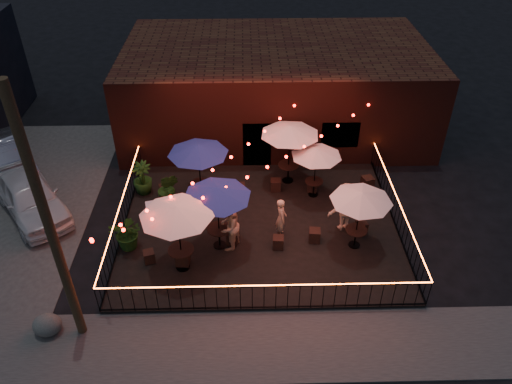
# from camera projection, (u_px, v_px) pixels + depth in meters

# --- Properties ---
(ground) EXTENTS (110.00, 110.00, 0.00)m
(ground) POSITION_uv_depth(u_px,v_px,m) (262.00, 266.00, 16.99)
(ground) COLOR black
(ground) RESTS_ON ground
(patio) EXTENTS (10.00, 8.00, 0.15)m
(patio) POSITION_uv_depth(u_px,v_px,m) (260.00, 226.00, 18.55)
(patio) COLOR black
(patio) RESTS_ON ground
(sidewalk) EXTENTS (18.00, 2.50, 0.05)m
(sidewalk) POSITION_uv_depth(u_px,v_px,m) (265.00, 345.00, 14.36)
(sidewalk) COLOR #3B3836
(sidewalk) RESTS_ON ground
(brick_building) EXTENTS (14.00, 8.00, 4.00)m
(brick_building) POSITION_uv_depth(u_px,v_px,m) (276.00, 87.00, 23.85)
(brick_building) COLOR #36150E
(brick_building) RESTS_ON ground
(utility_pole) EXTENTS (0.26, 0.26, 8.00)m
(utility_pole) POSITION_uv_depth(u_px,v_px,m) (50.00, 229.00, 12.42)
(utility_pole) COLOR #322614
(utility_pole) RESTS_ON ground
(fence_front) EXTENTS (10.00, 0.04, 1.04)m
(fence_front) POSITION_uv_depth(u_px,v_px,m) (264.00, 297.00, 14.99)
(fence_front) COLOR black
(fence_front) RESTS_ON patio
(fence_left) EXTENTS (0.04, 8.00, 1.04)m
(fence_left) POSITION_uv_depth(u_px,v_px,m) (123.00, 216.00, 18.10)
(fence_left) COLOR black
(fence_left) RESTS_ON patio
(fence_right) EXTENTS (0.04, 8.00, 1.04)m
(fence_right) POSITION_uv_depth(u_px,v_px,m) (396.00, 212.00, 18.30)
(fence_right) COLOR black
(fence_right) RESTS_ON patio
(festoon_lights) EXTENTS (10.02, 8.72, 1.32)m
(festoon_lights) POSITION_uv_depth(u_px,v_px,m) (231.00, 177.00, 16.84)
(festoon_lights) COLOR red
(festoon_lights) RESTS_ON ground
(cafe_table_0) EXTENTS (2.49, 2.49, 2.61)m
(cafe_table_0) POSITION_uv_depth(u_px,v_px,m) (176.00, 212.00, 15.31)
(cafe_table_0) COLOR black
(cafe_table_0) RESTS_ON patio
(cafe_table_1) EXTENTS (2.67, 2.67, 2.52)m
(cafe_table_1) POSITION_uv_depth(u_px,v_px,m) (198.00, 150.00, 18.36)
(cafe_table_1) COLOR black
(cafe_table_1) RESTS_ON patio
(cafe_table_2) EXTENTS (2.78, 2.78, 2.53)m
(cafe_table_2) POSITION_uv_depth(u_px,v_px,m) (217.00, 193.00, 16.22)
(cafe_table_2) COLOR black
(cafe_table_2) RESTS_ON patio
(cafe_table_3) EXTENTS (2.90, 2.90, 2.58)m
(cafe_table_3) POSITION_uv_depth(u_px,v_px,m) (290.00, 131.00, 19.38)
(cafe_table_3) COLOR black
(cafe_table_3) RESTS_ON patio
(cafe_table_4) EXTENTS (2.57, 2.57, 2.31)m
(cafe_table_4) POSITION_uv_depth(u_px,v_px,m) (362.00, 197.00, 16.35)
(cafe_table_4) COLOR black
(cafe_table_4) RESTS_ON patio
(cafe_table_5) EXTENTS (2.51, 2.51, 2.15)m
(cafe_table_5) POSITION_uv_depth(u_px,v_px,m) (317.00, 153.00, 18.83)
(cafe_table_5) COLOR black
(cafe_table_5) RESTS_ON patio
(bistro_chair_0) EXTENTS (0.45, 0.45, 0.42)m
(bistro_chair_0) POSITION_uv_depth(u_px,v_px,m) (149.00, 256.00, 16.84)
(bistro_chair_0) COLOR black
(bistro_chair_0) RESTS_ON patio
(bistro_chair_1) EXTENTS (0.48, 0.48, 0.52)m
(bistro_chair_1) POSITION_uv_depth(u_px,v_px,m) (183.00, 258.00, 16.71)
(bistro_chair_1) COLOR black
(bistro_chair_1) RESTS_ON patio
(bistro_chair_2) EXTENTS (0.54, 0.54, 0.50)m
(bistro_chair_2) POSITION_uv_depth(u_px,v_px,m) (165.00, 191.00, 19.80)
(bistro_chair_2) COLOR black
(bistro_chair_2) RESTS_ON patio
(bistro_chair_3) EXTENTS (0.43, 0.43, 0.51)m
(bistro_chair_3) POSITION_uv_depth(u_px,v_px,m) (194.00, 192.00, 19.71)
(bistro_chair_3) COLOR black
(bistro_chair_3) RESTS_ON patio
(bistro_chair_4) EXTENTS (0.47, 0.47, 0.45)m
(bistro_chair_4) POSITION_uv_depth(u_px,v_px,m) (233.00, 238.00, 17.57)
(bistro_chair_4) COLOR black
(bistro_chair_4) RESTS_ON patio
(bistro_chair_5) EXTENTS (0.41, 0.41, 0.44)m
(bistro_chair_5) POSITION_uv_depth(u_px,v_px,m) (278.00, 242.00, 17.39)
(bistro_chair_5) COLOR black
(bistro_chair_5) RESTS_ON patio
(bistro_chair_6) EXTENTS (0.44, 0.44, 0.48)m
(bistro_chair_6) POSITION_uv_depth(u_px,v_px,m) (240.00, 190.00, 19.87)
(bistro_chair_6) COLOR black
(bistro_chair_6) RESTS_ON patio
(bistro_chair_7) EXTENTS (0.41, 0.41, 0.48)m
(bistro_chair_7) POSITION_uv_depth(u_px,v_px,m) (276.00, 185.00, 20.12)
(bistro_chair_7) COLOR black
(bistro_chair_7) RESTS_ON patio
(bistro_chair_8) EXTENTS (0.44, 0.44, 0.47)m
(bistro_chair_8) POSITION_uv_depth(u_px,v_px,m) (315.00, 235.00, 17.67)
(bistro_chair_8) COLOR black
(bistro_chair_8) RESTS_ON patio
(bistro_chair_9) EXTENTS (0.44, 0.44, 0.43)m
(bistro_chair_9) POSITION_uv_depth(u_px,v_px,m) (361.00, 227.00, 18.06)
(bistro_chair_9) COLOR black
(bistro_chair_9) RESTS_ON patio
(bistro_chair_10) EXTENTS (0.48, 0.48, 0.45)m
(bistro_chair_10) POSITION_uv_depth(u_px,v_px,m) (313.00, 186.00, 20.07)
(bistro_chair_10) COLOR black
(bistro_chair_10) RESTS_ON patio
(bistro_chair_11) EXTENTS (0.54, 0.54, 0.50)m
(bistro_chair_11) POSITION_uv_depth(u_px,v_px,m) (367.00, 183.00, 20.24)
(bistro_chair_11) COLOR black
(bistro_chair_11) RESTS_ON patio
(patron_a) EXTENTS (0.41, 0.59, 1.56)m
(patron_a) POSITION_uv_depth(u_px,v_px,m) (281.00, 218.00, 17.60)
(patron_a) COLOR #D4A488
(patron_a) RESTS_ON patio
(patron_b) EXTENTS (1.05, 1.15, 1.92)m
(patron_b) POSITION_uv_depth(u_px,v_px,m) (229.00, 226.00, 16.97)
(patron_b) COLOR tan
(patron_b) RESTS_ON patio
(patron_c) EXTENTS (1.38, 0.99, 1.92)m
(patron_c) POSITION_uv_depth(u_px,v_px,m) (345.00, 207.00, 17.79)
(patron_c) COLOR #DCAC93
(patron_c) RESTS_ON patio
(potted_shrub_a) EXTENTS (1.39, 1.29, 1.29)m
(potted_shrub_a) POSITION_uv_depth(u_px,v_px,m) (128.00, 233.00, 17.15)
(potted_shrub_a) COLOR #10330E
(potted_shrub_a) RESTS_ON patio
(potted_shrub_b) EXTENTS (0.98, 0.86, 1.52)m
(potted_shrub_b) POSITION_uv_depth(u_px,v_px,m) (168.00, 189.00, 19.02)
(potted_shrub_b) COLOR #183910
(potted_shrub_b) RESTS_ON patio
(potted_shrub_c) EXTENTS (0.87, 0.87, 1.38)m
(potted_shrub_c) POSITION_uv_depth(u_px,v_px,m) (142.00, 178.00, 19.73)
(potted_shrub_c) COLOR #17360D
(potted_shrub_c) RESTS_ON patio
(cooler) EXTENTS (0.82, 0.68, 0.94)m
(cooler) POSITION_uv_depth(u_px,v_px,m) (157.00, 214.00, 18.24)
(cooler) COLOR #0527A5
(cooler) RESTS_ON patio
(boulder) EXTENTS (1.05, 0.96, 0.68)m
(boulder) POSITION_uv_depth(u_px,v_px,m) (47.00, 325.00, 14.56)
(boulder) COLOR #474842
(boulder) RESTS_ON ground
(car_white) EXTENTS (4.22, 4.78, 1.56)m
(car_white) POSITION_uv_depth(u_px,v_px,m) (30.00, 196.00, 18.85)
(car_white) COLOR silver
(car_white) RESTS_ON ground
(car_silver) EXTENTS (3.80, 4.45, 1.44)m
(car_silver) POSITION_uv_depth(u_px,v_px,m) (8.00, 158.00, 21.16)
(car_silver) COLOR gray
(car_silver) RESTS_ON ground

